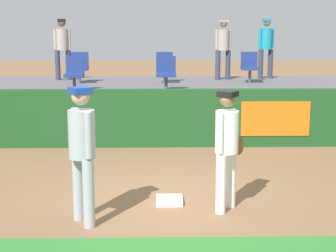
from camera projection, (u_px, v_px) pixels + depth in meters
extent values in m
plane|color=brown|center=(172.00, 200.00, 8.43)|extent=(60.00, 60.00, 0.00)
cube|color=white|center=(169.00, 200.00, 8.27)|extent=(0.40, 0.40, 0.08)
cylinder|color=white|center=(231.00, 179.00, 8.02)|extent=(0.15, 0.15, 0.86)
cylinder|color=white|center=(221.00, 184.00, 7.76)|extent=(0.15, 0.15, 0.86)
cylinder|color=white|center=(227.00, 132.00, 7.75)|extent=(0.46, 0.46, 0.61)
sphere|color=#8C6647|center=(228.00, 99.00, 7.66)|extent=(0.23, 0.23, 0.23)
cube|color=black|center=(228.00, 94.00, 7.65)|extent=(0.33, 0.33, 0.08)
cylinder|color=white|center=(233.00, 128.00, 7.92)|extent=(0.09, 0.09, 0.57)
cylinder|color=white|center=(220.00, 133.00, 7.58)|extent=(0.09, 0.09, 0.57)
ellipsoid|color=brown|center=(239.00, 145.00, 7.91)|extent=(0.21, 0.23, 0.28)
cylinder|color=#9EA3AD|center=(78.00, 188.00, 7.50)|extent=(0.16, 0.16, 0.92)
cylinder|color=#9EA3AD|center=(89.00, 194.00, 7.23)|extent=(0.16, 0.16, 0.92)
cylinder|color=#9EA3AD|center=(82.00, 134.00, 7.21)|extent=(0.49, 0.49, 0.65)
sphere|color=tan|center=(81.00, 96.00, 7.12)|extent=(0.24, 0.24, 0.24)
cube|color=#193899|center=(80.00, 90.00, 7.10)|extent=(0.35, 0.35, 0.08)
cylinder|color=#9EA3AD|center=(75.00, 130.00, 7.39)|extent=(0.09, 0.09, 0.61)
cylinder|color=#9EA3AD|center=(89.00, 135.00, 7.03)|extent=(0.09, 0.09, 0.61)
cube|color=#19471E|center=(167.00, 118.00, 11.89)|extent=(18.00, 0.24, 1.27)
cube|color=orange|center=(275.00, 119.00, 11.82)|extent=(1.50, 0.02, 0.76)
cube|color=#59595E|center=(165.00, 105.00, 14.44)|extent=(18.00, 4.80, 1.04)
cylinder|color=#4C4C51|center=(166.00, 83.00, 13.12)|extent=(0.08, 0.08, 0.40)
cube|color=navy|center=(166.00, 75.00, 13.08)|extent=(0.48, 0.44, 0.08)
cube|color=navy|center=(166.00, 64.00, 13.22)|extent=(0.48, 0.06, 0.40)
cylinder|color=#4C4C51|center=(250.00, 76.00, 14.93)|extent=(0.08, 0.08, 0.40)
cube|color=navy|center=(250.00, 68.00, 14.89)|extent=(0.46, 0.44, 0.08)
cube|color=navy|center=(249.00, 59.00, 15.04)|extent=(0.46, 0.06, 0.40)
cylinder|color=#4C4C51|center=(79.00, 76.00, 14.84)|extent=(0.08, 0.08, 0.40)
cube|color=navy|center=(79.00, 69.00, 14.80)|extent=(0.47, 0.44, 0.08)
cube|color=navy|center=(80.00, 59.00, 14.94)|extent=(0.47, 0.06, 0.40)
cylinder|color=#4C4C51|center=(165.00, 76.00, 14.89)|extent=(0.08, 0.08, 0.40)
cube|color=navy|center=(165.00, 68.00, 14.85)|extent=(0.46, 0.44, 0.08)
cube|color=navy|center=(165.00, 59.00, 14.99)|extent=(0.46, 0.06, 0.40)
cylinder|color=#4C4C51|center=(74.00, 83.00, 13.08)|extent=(0.08, 0.08, 0.40)
cube|color=navy|center=(74.00, 75.00, 13.04)|extent=(0.44, 0.44, 0.08)
cube|color=navy|center=(75.00, 64.00, 13.18)|extent=(0.44, 0.06, 0.40)
cylinder|color=#33384C|center=(270.00, 64.00, 16.08)|extent=(0.15, 0.15, 0.86)
cylinder|color=#33384C|center=(261.00, 64.00, 16.01)|extent=(0.15, 0.15, 0.86)
cylinder|color=teal|center=(266.00, 39.00, 15.91)|extent=(0.40, 0.40, 0.60)
sphere|color=#8C6647|center=(267.00, 22.00, 15.82)|extent=(0.22, 0.22, 0.22)
cube|color=teal|center=(267.00, 20.00, 15.80)|extent=(0.28, 0.28, 0.08)
cylinder|color=teal|center=(273.00, 38.00, 15.95)|extent=(0.09, 0.09, 0.57)
cylinder|color=teal|center=(260.00, 38.00, 15.85)|extent=(0.09, 0.09, 0.57)
cylinder|color=#33384C|center=(69.00, 65.00, 15.70)|extent=(0.15, 0.15, 0.85)
cylinder|color=#33384C|center=(58.00, 65.00, 15.64)|extent=(0.15, 0.15, 0.85)
cylinder|color=#A5998C|center=(62.00, 40.00, 15.53)|extent=(0.38, 0.38, 0.60)
sphere|color=brown|center=(62.00, 23.00, 15.44)|extent=(0.22, 0.22, 0.22)
cube|color=black|center=(62.00, 20.00, 15.43)|extent=(0.27, 0.27, 0.08)
cylinder|color=#A5998C|center=(69.00, 39.00, 15.57)|extent=(0.09, 0.09, 0.56)
cylinder|color=#A5998C|center=(55.00, 39.00, 15.49)|extent=(0.09, 0.09, 0.56)
cylinder|color=#33384C|center=(228.00, 65.00, 15.79)|extent=(0.14, 0.14, 0.84)
cylinder|color=#33384C|center=(218.00, 65.00, 15.73)|extent=(0.14, 0.14, 0.84)
cylinder|color=#A5998C|center=(223.00, 40.00, 15.62)|extent=(0.38, 0.38, 0.59)
sphere|color=#8C6647|center=(224.00, 24.00, 15.53)|extent=(0.22, 0.22, 0.22)
cube|color=#A5998C|center=(224.00, 21.00, 15.52)|extent=(0.27, 0.27, 0.08)
cylinder|color=#A5998C|center=(230.00, 39.00, 15.66)|extent=(0.09, 0.09, 0.55)
cylinder|color=#A5998C|center=(217.00, 39.00, 15.58)|extent=(0.09, 0.09, 0.55)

